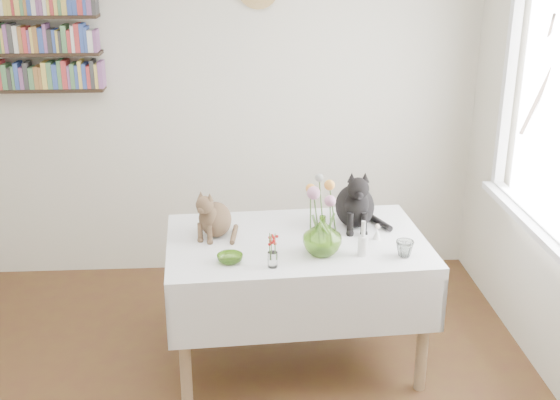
{
  "coord_description": "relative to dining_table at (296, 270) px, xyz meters",
  "views": [
    {
      "loc": [
        0.29,
        -2.62,
        2.36
      ],
      "look_at": [
        0.51,
        0.86,
        1.05
      ],
      "focal_mm": 45.0,
      "sensor_mm": 36.0,
      "label": 1
    }
  ],
  "objects": [
    {
      "name": "drinking_glass",
      "position": [
        0.55,
        -0.26,
        0.24
      ],
      "size": [
        0.11,
        0.11,
        0.09
      ],
      "primitive_type": "imported",
      "rotation": [
        0.0,
        0.0,
        -0.15
      ],
      "color": "white",
      "rests_on": "dining_table"
    },
    {
      "name": "flower_vase",
      "position": [
        0.12,
        -0.2,
        0.3
      ],
      "size": [
        0.22,
        0.22,
        0.22
      ],
      "primitive_type": "imported",
      "rotation": [
        0.0,
        0.0,
        0.05
      ],
      "color": "#8FC44A",
      "rests_on": "dining_table"
    },
    {
      "name": "bookshelf_unit",
      "position": [
        -1.71,
        1.2,
        1.26
      ],
      "size": [
        1.0,
        0.16,
        0.91
      ],
      "color": "black",
      "rests_on": "room"
    },
    {
      "name": "room",
      "position": [
        -0.61,
        -0.96,
        0.67
      ],
      "size": [
        4.08,
        4.58,
        2.58
      ],
      "color": "brown",
      "rests_on": "ground"
    },
    {
      "name": "window",
      "position": [
        1.35,
        -0.16,
        0.81
      ],
      "size": [
        0.12,
        1.52,
        1.32
      ],
      "color": "white",
      "rests_on": "room"
    },
    {
      "name": "porcelain_figurine",
      "position": [
        0.45,
        -0.02,
        0.23
      ],
      "size": [
        0.05,
        0.05,
        0.09
      ],
      "color": "white",
      "rests_on": "dining_table"
    },
    {
      "name": "berry_jar",
      "position": [
        -0.15,
        -0.34,
        0.28
      ],
      "size": [
        0.05,
        0.05,
        0.2
      ],
      "color": "white",
      "rests_on": "dining_table"
    },
    {
      "name": "dining_table",
      "position": [
        0.0,
        0.0,
        0.0
      ],
      "size": [
        1.5,
        1.01,
        0.77
      ],
      "color": "white",
      "rests_on": "room"
    },
    {
      "name": "green_bowl",
      "position": [
        -0.37,
        -0.27,
        0.21
      ],
      "size": [
        0.15,
        0.15,
        0.04
      ],
      "primitive_type": "imported",
      "rotation": [
        0.0,
        0.0,
        -0.08
      ],
      "color": "#8FC44A",
      "rests_on": "dining_table"
    },
    {
      "name": "flower_bouquet",
      "position": [
        0.12,
        -0.18,
        0.53
      ],
      "size": [
        0.17,
        0.12,
        0.39
      ],
      "color": "#4C7233",
      "rests_on": "flower_vase"
    },
    {
      "name": "candlestick",
      "position": [
        0.33,
        -0.23,
        0.26
      ],
      "size": [
        0.05,
        0.05,
        0.2
      ],
      "color": "white",
      "rests_on": "dining_table"
    },
    {
      "name": "tabby_cat",
      "position": [
        -0.45,
        0.1,
        0.34
      ],
      "size": [
        0.3,
        0.31,
        0.29
      ],
      "primitive_type": null,
      "rotation": [
        0.0,
        0.0,
        -0.53
      ],
      "color": "brown",
      "rests_on": "dining_table"
    },
    {
      "name": "black_cat",
      "position": [
        0.36,
        0.19,
        0.38
      ],
      "size": [
        0.27,
        0.33,
        0.37
      ],
      "primitive_type": null,
      "rotation": [
        0.0,
        0.0,
        -0.06
      ],
      "color": "black",
      "rests_on": "dining_table"
    }
  ]
}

